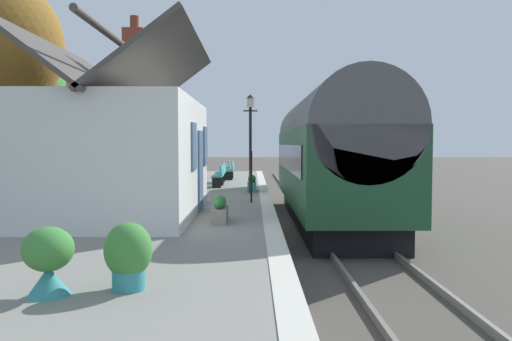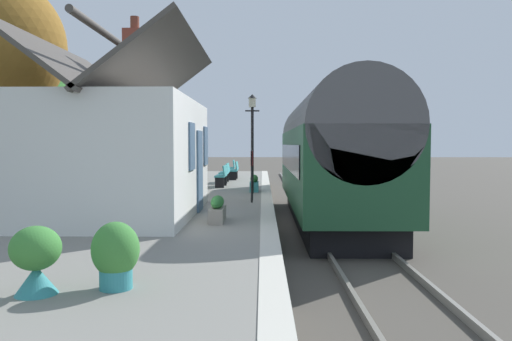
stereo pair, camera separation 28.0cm
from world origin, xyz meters
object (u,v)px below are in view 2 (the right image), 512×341
at_px(planter_under_sign, 116,254).
at_px(tree_far_left, 71,113).
at_px(planter_by_door, 182,180).
at_px(planter_bench_left, 254,183).
at_px(station_building, 121,152).
at_px(bench_platform_end, 235,170).
at_px(bench_mid_platform, 232,168).
at_px(station_sign_board, 252,163).
at_px(bench_by_lamp, 222,175).
at_px(lamp_post_platform, 252,124).
at_px(planter_bench_right, 217,209).
at_px(planter_edge_near, 36,259).
at_px(bench_near_building, 225,172).
at_px(tree_distant, 13,84).
at_px(train, 331,155).

distance_m(planter_under_sign, tree_far_left, 24.53).
distance_m(planter_by_door, planter_bench_left, 3.58).
height_order(station_building, planter_under_sign, station_building).
relative_size(planter_by_door, planter_bench_left, 1.04).
distance_m(station_building, bench_platform_end, 12.53).
distance_m(station_building, bench_mid_platform, 14.73).
relative_size(planter_by_door, station_sign_board, 0.61).
bearing_deg(planter_under_sign, planter_bench_left, -6.78).
height_order(bench_by_lamp, planter_under_sign, bench_by_lamp).
xyz_separation_m(bench_by_lamp, lamp_post_platform, (-2.74, -1.29, 1.98)).
xyz_separation_m(lamp_post_platform, tree_far_left, (10.91, 10.64, 1.04)).
xyz_separation_m(planter_bench_right, planter_edge_near, (-5.46, 1.62, 0.14)).
relative_size(bench_mid_platform, planter_under_sign, 1.72).
bearing_deg(planter_bench_left, planter_under_sign, 173.22).
relative_size(bench_platform_end, planter_bench_right, 1.29).
xyz_separation_m(bench_near_building, planter_edge_near, (-16.70, 0.96, -0.06)).
relative_size(planter_by_door, planter_under_sign, 1.17).
distance_m(planter_edge_near, tree_distant, 18.59).
xyz_separation_m(bench_by_lamp, planter_under_sign, (-14.35, 0.13, -0.05)).
bearing_deg(planter_bench_right, planter_bench_left, -5.71).
relative_size(planter_bench_right, planter_edge_near, 1.35).
distance_m(train, planter_bench_right, 5.98).
bearing_deg(planter_edge_near, bench_near_building, -3.29).
relative_size(bench_by_lamp, planter_edge_near, 1.75).
bearing_deg(planter_under_sign, bench_near_building, -0.33).
bearing_deg(bench_platform_end, bench_mid_platform, 7.03).
bearing_deg(station_building, bench_platform_end, -9.70).
xyz_separation_m(bench_platform_end, lamp_post_platform, (-6.92, -1.02, 1.98)).
relative_size(planter_under_sign, planter_bench_right, 0.75).
bearing_deg(station_building, lamp_post_platform, -30.09).
relative_size(bench_mid_platform, lamp_post_platform, 0.40).
bearing_deg(planter_by_door, planter_bench_right, -165.89).
distance_m(bench_mid_platform, planter_by_door, 6.68).
bearing_deg(tree_distant, tree_far_left, 0.13).
bearing_deg(planter_bench_left, bench_platform_end, 9.86).
bearing_deg(planter_bench_right, tree_distant, 43.04).
distance_m(planter_by_door, tree_distant, 8.86).
bearing_deg(planter_under_sign, bench_mid_platform, -0.33).
bearing_deg(bench_by_lamp, tree_far_left, 48.87).
height_order(bench_by_lamp, station_sign_board, station_sign_board).
xyz_separation_m(bench_platform_end, station_sign_board, (-9.36, -1.06, 0.71)).
relative_size(planter_by_door, tree_far_left, 0.14).
relative_size(bench_platform_end, lamp_post_platform, 0.40).
xyz_separation_m(bench_near_building, lamp_post_platform, (-4.86, -1.32, 1.98)).
height_order(station_building, planter_bench_right, station_building).
height_order(planter_by_door, lamp_post_platform, lamp_post_platform).
bearing_deg(bench_platform_end, tree_distant, 105.30).
relative_size(station_building, station_sign_board, 3.94).
xyz_separation_m(planter_under_sign, lamp_post_platform, (11.61, -1.42, 2.03)).
bearing_deg(bench_near_building, tree_distant, 93.50).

